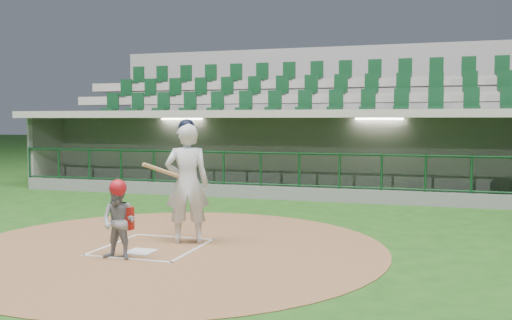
{
  "coord_description": "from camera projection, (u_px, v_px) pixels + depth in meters",
  "views": [
    {
      "loc": [
        4.46,
        -8.76,
        2.14
      ],
      "look_at": [
        0.91,
        2.6,
        1.3
      ],
      "focal_mm": 40.0,
      "sensor_mm": 36.0,
      "label": 1
    }
  ],
  "objects": [
    {
      "name": "home_plate",
      "position": [
        141.0,
        252.0,
        9.15
      ],
      "size": [
        0.43,
        0.43,
        0.02
      ],
      "primitive_type": "cube",
      "color": "silver",
      "rests_on": "dirt_circle"
    },
    {
      "name": "seating_deck",
      "position": [
        301.0,
        140.0,
        20.11
      ],
      "size": [
        17.0,
        6.72,
        5.15
      ],
      "color": "slate",
      "rests_on": "ground"
    },
    {
      "name": "batter_box_chalk",
      "position": [
        152.0,
        247.0,
        9.53
      ],
      "size": [
        1.55,
        1.8,
        0.01
      ],
      "color": "white",
      "rests_on": "ground"
    },
    {
      "name": "ground",
      "position": [
        161.0,
        244.0,
        9.82
      ],
      "size": [
        120.0,
        120.0,
        0.0
      ],
      "primitive_type": "plane",
      "color": "#1A4513",
      "rests_on": "ground"
    },
    {
      "name": "catcher",
      "position": [
        119.0,
        220.0,
        8.69
      ],
      "size": [
        0.56,
        0.44,
        1.23
      ],
      "color": "gray",
      "rests_on": "dirt_circle"
    },
    {
      "name": "batter",
      "position": [
        187.0,
        182.0,
        9.82
      ],
      "size": [
        0.98,
        1.01,
        2.14
      ],
      "color": "silver",
      "rests_on": "dirt_circle"
    },
    {
      "name": "dugout_structure",
      "position": [
        284.0,
        159.0,
        17.14
      ],
      "size": [
        16.4,
        3.7,
        3.0
      ],
      "color": "gray",
      "rests_on": "ground"
    },
    {
      "name": "dirt_circle",
      "position": [
        171.0,
        247.0,
        9.54
      ],
      "size": [
        7.2,
        7.2,
        0.01
      ],
      "primitive_type": "cylinder",
      "color": "brown",
      "rests_on": "ground"
    }
  ]
}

